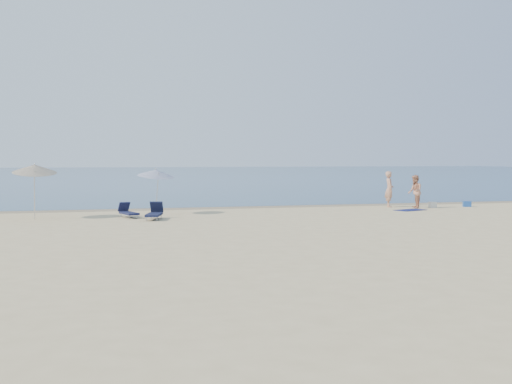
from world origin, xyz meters
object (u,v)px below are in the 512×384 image
blue_cooler (467,204)px  umbrella_near (156,173)px  person_left (389,189)px  person_right (415,192)px

blue_cooler → umbrella_near: (-16.83, -0.28, 1.79)m
person_left → person_right: 1.46m
person_left → blue_cooler: person_left is taller
person_right → umbrella_near: 13.59m
person_right → person_left: bearing=-123.2°
umbrella_near → person_right: bearing=-21.9°
person_right → blue_cooler: person_right is taller
blue_cooler → umbrella_near: 16.92m
person_right → blue_cooler: size_ratio=4.11×
person_left → umbrella_near: size_ratio=0.85×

